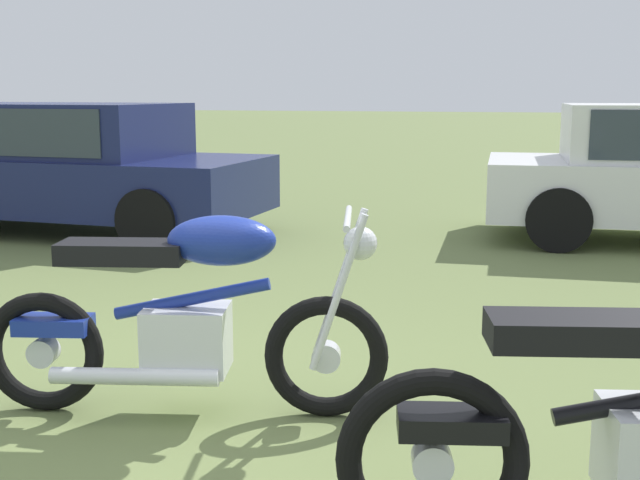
# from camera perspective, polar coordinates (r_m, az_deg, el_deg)

# --- Properties ---
(ground_plane) EXTENTS (120.00, 120.00, 0.00)m
(ground_plane) POSITION_cam_1_polar(r_m,az_deg,el_deg) (3.89, -12.80, -13.62)
(ground_plane) COLOR olive
(motorcycle_blue) EXTENTS (1.97, 0.80, 1.02)m
(motorcycle_blue) POSITION_cam_1_polar(r_m,az_deg,el_deg) (4.00, -9.24, -5.31)
(motorcycle_blue) COLOR black
(motorcycle_blue) RESTS_ON ground
(car_navy) EXTENTS (4.12, 2.10, 1.43)m
(car_navy) POSITION_cam_1_polar(r_m,az_deg,el_deg) (9.60, -17.38, 5.54)
(car_navy) COLOR #161E4C
(car_navy) RESTS_ON ground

